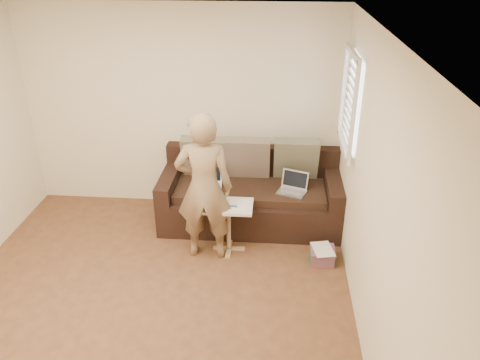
{
  "coord_description": "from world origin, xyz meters",
  "views": [
    {
      "loc": [
        1.18,
        -3.35,
        3.2
      ],
      "look_at": [
        0.8,
        1.4,
        0.78
      ],
      "focal_mm": 35.25,
      "sensor_mm": 36.0,
      "label": 1
    }
  ],
  "objects_px": {
    "person": "(204,188)",
    "striped_box": "(322,255)",
    "side_table": "(229,227)",
    "drinking_glass": "(214,195)",
    "sofa": "(250,192)",
    "laptop_white": "(208,187)",
    "laptop_silver": "(291,193)"
  },
  "relations": [
    {
      "from": "striped_box",
      "to": "person",
      "type": "bearing_deg",
      "value": 177.52
    },
    {
      "from": "laptop_silver",
      "to": "laptop_white",
      "type": "bearing_deg",
      "value": -163.49
    },
    {
      "from": "laptop_white",
      "to": "person",
      "type": "distance_m",
      "value": 0.72
    },
    {
      "from": "sofa",
      "to": "striped_box",
      "type": "xyz_separation_m",
      "value": [
        0.85,
        -0.78,
        -0.34
      ]
    },
    {
      "from": "person",
      "to": "striped_box",
      "type": "height_order",
      "value": "person"
    },
    {
      "from": "sofa",
      "to": "laptop_white",
      "type": "relative_size",
      "value": 6.8
    },
    {
      "from": "laptop_silver",
      "to": "side_table",
      "type": "height_order",
      "value": "laptop_silver"
    },
    {
      "from": "side_table",
      "to": "drinking_glass",
      "type": "distance_m",
      "value": 0.41
    },
    {
      "from": "drinking_glass",
      "to": "side_table",
      "type": "bearing_deg",
      "value": -31.19
    },
    {
      "from": "laptop_silver",
      "to": "person",
      "type": "bearing_deg",
      "value": -128.7
    },
    {
      "from": "drinking_glass",
      "to": "striped_box",
      "type": "distance_m",
      "value": 1.38
    },
    {
      "from": "person",
      "to": "striped_box",
      "type": "relative_size",
      "value": 6.31
    },
    {
      "from": "drinking_glass",
      "to": "striped_box",
      "type": "height_order",
      "value": "drinking_glass"
    },
    {
      "from": "laptop_silver",
      "to": "drinking_glass",
      "type": "bearing_deg",
      "value": -136.91
    },
    {
      "from": "sofa",
      "to": "side_table",
      "type": "xyz_separation_m",
      "value": [
        -0.21,
        -0.62,
        -0.13
      ]
    },
    {
      "from": "laptop_white",
      "to": "person",
      "type": "height_order",
      "value": "person"
    },
    {
      "from": "person",
      "to": "striped_box",
      "type": "bearing_deg",
      "value": 175.53
    },
    {
      "from": "laptop_white",
      "to": "striped_box",
      "type": "distance_m",
      "value": 1.59
    },
    {
      "from": "laptop_silver",
      "to": "laptop_white",
      "type": "xyz_separation_m",
      "value": [
        -1.01,
        0.07,
        0.0
      ]
    },
    {
      "from": "person",
      "to": "sofa",
      "type": "bearing_deg",
      "value": -124.22
    },
    {
      "from": "sofa",
      "to": "person",
      "type": "relative_size",
      "value": 1.29
    },
    {
      "from": "sofa",
      "to": "laptop_white",
      "type": "height_order",
      "value": "sofa"
    },
    {
      "from": "drinking_glass",
      "to": "person",
      "type": "bearing_deg",
      "value": -110.44
    },
    {
      "from": "sofa",
      "to": "striped_box",
      "type": "distance_m",
      "value": 1.2
    },
    {
      "from": "laptop_white",
      "to": "side_table",
      "type": "distance_m",
      "value": 0.66
    },
    {
      "from": "person",
      "to": "drinking_glass",
      "type": "bearing_deg",
      "value": -112.43
    },
    {
      "from": "person",
      "to": "side_table",
      "type": "distance_m",
      "value": 0.61
    },
    {
      "from": "side_table",
      "to": "striped_box",
      "type": "relative_size",
      "value": 2.2
    },
    {
      "from": "laptop_silver",
      "to": "drinking_glass",
      "type": "relative_size",
      "value": 2.72
    },
    {
      "from": "sofa",
      "to": "laptop_white",
      "type": "distance_m",
      "value": 0.53
    },
    {
      "from": "laptop_silver",
      "to": "person",
      "type": "height_order",
      "value": "person"
    },
    {
      "from": "side_table",
      "to": "drinking_glass",
      "type": "height_order",
      "value": "drinking_glass"
    }
  ]
}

